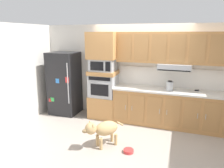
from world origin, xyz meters
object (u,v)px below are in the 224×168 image
Objects in this scene: refrigerator at (65,83)px; dog_food_bowl at (129,151)px; screwdriver at (197,90)px; built_in_oven at (103,85)px; dog at (103,129)px; microwave at (103,65)px; electric_kettle at (170,86)px.

refrigerator is 8.80× the size of dog_food_bowl.
built_in_oven is at bearing -176.86° from screwdriver.
dog is at bearing 174.94° from dog_food_bowl.
built_in_oven is 2.06m from dog_food_bowl.
dog_food_bowl is at bearing 126.14° from dog.
screwdriver is (2.36, 0.13, 0.03)m from built_in_oven.
built_in_oven reaches higher than dog.
refrigerator is at bearing -176.67° from microwave.
refrigerator is 2.26m from dog.
dog is at bearing -69.50° from microwave.
microwave reaches higher than built_in_oven.
microwave is at bearing 125.91° from dog_food_bowl.
built_in_oven is at bearing -118.29° from dog.
microwave is at bearing 3.33° from refrigerator.
dog is (1.71, -1.40, -0.49)m from refrigerator.
dog_food_bowl is at bearing -54.09° from built_in_oven.
screwdriver is 0.67× the size of electric_kettle.
screwdriver is at bearing 3.14° from built_in_oven.
dog is 0.66m from dog_food_bowl.
built_in_oven is 2.36m from screwdriver.
screwdriver is 2.26m from dog_food_bowl.
electric_kettle reaches higher than screwdriver.
built_in_oven is at bearing 179.23° from microwave.
microwave is at bearing -118.30° from dog.
screwdriver is 0.22× the size of dog.
electric_kettle is (1.73, -0.05, -0.43)m from microwave.
microwave is at bearing 178.43° from electric_kettle.
electric_kettle is at bearing 66.76° from dog_food_bowl.
microwave is 2.42m from screwdriver.
microwave is 2.35m from dog_food_bowl.
refrigerator is 2.81m from dog_food_bowl.
electric_kettle is at bearing -164.36° from screwdriver.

